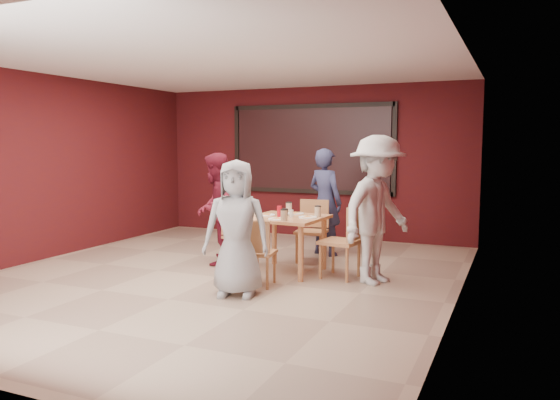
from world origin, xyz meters
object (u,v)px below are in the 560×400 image
at_px(chair_right, 346,237).
at_px(diner_right, 377,210).
at_px(chair_left, 238,233).
at_px(diner_back, 325,202).
at_px(diner_left, 216,209).
at_px(diner_front, 237,228).
at_px(chair_front, 256,249).
at_px(chair_back, 313,227).
at_px(dining_table, 286,223).

height_order(chair_right, diner_right, diner_right).
distance_m(chair_left, chair_right, 1.66).
bearing_deg(chair_right, diner_back, 119.05).
bearing_deg(diner_left, chair_left, 79.15).
height_order(chair_right, diner_front, diner_front).
relative_size(chair_front, diner_front, 0.53).
distance_m(chair_front, diner_back, 2.22).
bearing_deg(chair_front, diner_back, 86.63).
height_order(chair_back, diner_right, diner_right).
bearing_deg(chair_back, chair_right, -47.63).
xyz_separation_m(diner_back, diner_right, (1.17, -1.41, 0.09)).
xyz_separation_m(chair_back, diner_back, (0.02, 0.50, 0.32)).
xyz_separation_m(chair_right, diner_right, (0.42, -0.06, 0.39)).
bearing_deg(chair_front, chair_back, 86.44).
bearing_deg(chair_front, diner_left, 140.06).
distance_m(diner_back, diner_right, 1.84).
height_order(dining_table, diner_back, diner_back).
height_order(chair_left, chair_right, chair_right).
relative_size(chair_back, diner_front, 0.58).
bearing_deg(chair_right, diner_right, -8.67).
distance_m(chair_back, chair_left, 1.14).
xyz_separation_m(chair_back, chair_left, (-0.88, -0.71, -0.04)).
xyz_separation_m(chair_back, diner_right, (1.20, -0.91, 0.42)).
bearing_deg(diner_right, chair_right, 102.84).
relative_size(dining_table, chair_left, 1.22).
relative_size(chair_back, diner_back, 0.54).
height_order(diner_back, diner_left, diner_back).
bearing_deg(chair_left, diner_front, -62.36).
bearing_deg(chair_right, chair_front, -136.26).
relative_size(chair_right, diner_back, 0.57).
xyz_separation_m(chair_right, diner_back, (-0.75, 1.35, 0.30)).
bearing_deg(dining_table, chair_right, -1.13).
xyz_separation_m(diner_left, diner_right, (2.42, -0.16, 0.12)).
height_order(chair_back, chair_right, chair_right).
relative_size(chair_right, diner_left, 0.59).
xyz_separation_m(dining_table, diner_left, (-1.15, 0.08, 0.14)).
bearing_deg(chair_front, diner_front, -95.99).
relative_size(chair_left, diner_back, 0.50).
relative_size(chair_left, diner_left, 0.52).
bearing_deg(chair_left, chair_front, -51.44).
bearing_deg(diner_back, diner_front, 107.46).
bearing_deg(dining_table, chair_back, 85.15).
relative_size(dining_table, chair_front, 1.23).
bearing_deg(diner_front, chair_right, 38.55).
xyz_separation_m(dining_table, diner_back, (0.09, 1.33, 0.17)).
height_order(dining_table, chair_left, dining_table).
relative_size(diner_front, diner_back, 0.94).
bearing_deg(diner_left, diner_right, 68.14).
bearing_deg(diner_back, chair_front, 107.89).
distance_m(dining_table, diner_left, 1.16).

